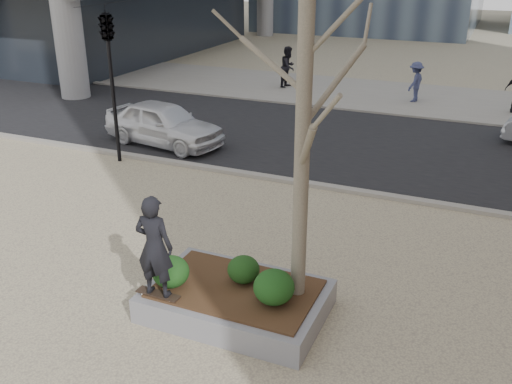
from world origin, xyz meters
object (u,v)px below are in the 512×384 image
at_px(skateboarder, 154,246).
at_px(planter, 236,301).
at_px(police_car, 164,123).
at_px(skateboard, 158,295).

bearing_deg(skateboarder, planter, -150.54).
distance_m(planter, police_car, 9.63).
height_order(skateboarder, police_car, skateboarder).
distance_m(skateboarder, police_car, 9.60).
height_order(planter, skateboarder, skateboarder).
bearing_deg(skateboard, police_car, 122.56).
height_order(skateboard, police_car, police_car).
relative_size(planter, skateboard, 3.85).
bearing_deg(planter, police_car, 129.18).
xyz_separation_m(planter, skateboard, (-1.10, -0.73, 0.26)).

